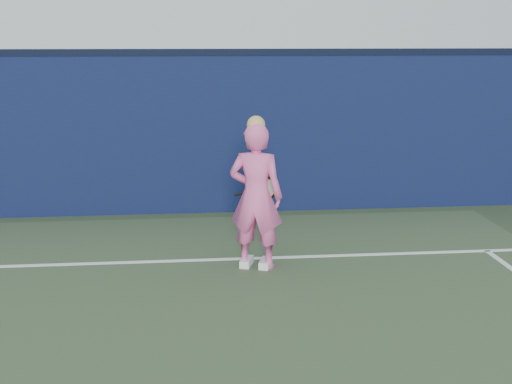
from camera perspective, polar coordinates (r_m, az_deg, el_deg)
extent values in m
cube|color=#0C1A37|center=(10.43, -10.79, 4.94)|extent=(24.00, 0.40, 2.50)
cube|color=black|center=(10.32, -11.11, 12.09)|extent=(24.00, 0.42, 0.10)
imported|color=pink|center=(7.76, 0.00, -0.40)|extent=(0.76, 0.61, 1.80)
sphere|color=tan|center=(7.60, 0.00, 5.98)|extent=(0.22, 0.22, 0.22)
cube|color=white|center=(7.99, 0.85, -6.37)|extent=(0.20, 0.30, 0.10)
cube|color=white|center=(8.04, -0.84, -6.24)|extent=(0.20, 0.30, 0.10)
torus|color=black|center=(8.17, 0.87, 0.33)|extent=(0.31, 0.06, 0.31)
torus|color=yellow|center=(8.17, 0.87, 0.33)|extent=(0.25, 0.04, 0.25)
cylinder|color=beige|center=(8.17, 0.87, 0.33)|extent=(0.25, 0.03, 0.25)
cylinder|color=black|center=(8.25, -0.68, 0.03)|extent=(0.28, 0.08, 0.10)
cylinder|color=black|center=(8.29, -1.54, -0.19)|extent=(0.13, 0.06, 0.07)
cube|color=white|center=(8.30, -11.91, -6.16)|extent=(11.00, 0.08, 0.01)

